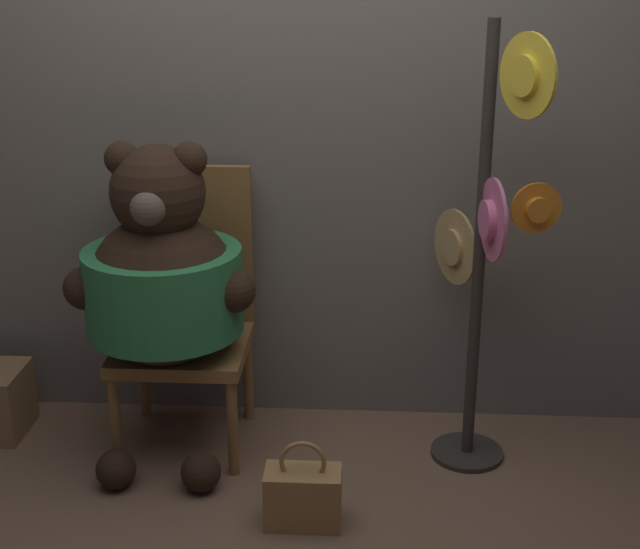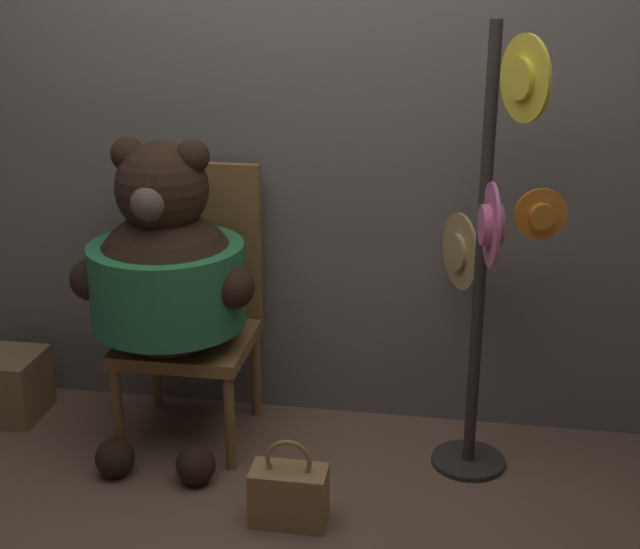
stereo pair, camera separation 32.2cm
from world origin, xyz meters
name	(u,v)px [view 2 (the right image)]	position (x,y,z in m)	size (l,w,h in m)	color
ground_plane	(283,497)	(0.00, 0.00, 0.00)	(14.00, 14.00, 0.00)	brown
wall_back	(316,132)	(0.00, 0.72, 1.18)	(8.00, 0.10, 2.36)	slate
chair	(193,302)	(-0.45, 0.47, 0.54)	(0.50, 0.49, 1.07)	olive
teddy_bear	(167,275)	(-0.49, 0.29, 0.72)	(0.69, 0.62, 1.23)	black
hat_display_rack	(488,254)	(0.68, 0.31, 0.85)	(0.43, 0.57, 1.64)	#332D28
handbag_on_ground	(289,494)	(0.05, -0.14, 0.11)	(0.26, 0.14, 0.32)	#A87A47
wooden_crate	(9,385)	(-1.25, 0.41, 0.14)	(0.27, 0.27, 0.27)	#937047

